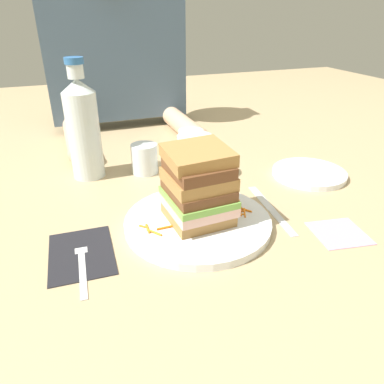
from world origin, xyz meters
name	(u,v)px	position (x,y,z in m)	size (l,w,h in m)	color
ground_plane	(201,220)	(0.00, 0.00, 0.00)	(3.00, 3.00, 0.00)	tan
main_plate	(198,222)	(-0.01, -0.01, 0.01)	(0.27, 0.27, 0.01)	white
sandwich	(198,186)	(-0.01, -0.01, 0.08)	(0.11, 0.12, 0.14)	#A87A42
carrot_shred_0	(148,228)	(-0.11, -0.01, 0.02)	(0.00, 0.00, 0.02)	orange
carrot_shred_1	(154,232)	(-0.10, -0.03, 0.02)	(0.00, 0.00, 0.03)	orange
carrot_shred_2	(166,227)	(-0.08, -0.02, 0.02)	(0.00, 0.00, 0.03)	orange
carrot_shred_3	(144,227)	(-0.11, -0.01, 0.02)	(0.00, 0.00, 0.02)	orange
carrot_shred_4	(148,229)	(-0.11, -0.02, 0.02)	(0.00, 0.00, 0.03)	orange
carrot_shred_5	(245,213)	(0.08, -0.03, 0.02)	(0.00, 0.00, 0.03)	orange
carrot_shred_6	(240,206)	(0.08, 0.00, 0.02)	(0.00, 0.00, 0.03)	orange
carrot_shred_7	(228,213)	(0.05, -0.02, 0.02)	(0.00, 0.00, 0.02)	orange
carrot_shred_8	(244,209)	(0.08, -0.02, 0.02)	(0.00, 0.00, 0.03)	orange
carrot_shred_9	(234,208)	(0.07, 0.00, 0.02)	(0.00, 0.00, 0.03)	orange
carrot_shred_10	(238,211)	(0.07, -0.02, 0.02)	(0.00, 0.00, 0.03)	orange
carrot_shred_11	(236,204)	(0.08, 0.01, 0.02)	(0.00, 0.00, 0.03)	orange
carrot_shred_12	(241,211)	(0.07, -0.02, 0.02)	(0.00, 0.00, 0.03)	orange
carrot_shred_13	(239,214)	(0.06, -0.03, 0.02)	(0.00, 0.00, 0.02)	orange
carrot_shred_14	(233,209)	(0.06, -0.01, 0.02)	(0.00, 0.00, 0.03)	orange
napkin_dark	(81,253)	(-0.22, -0.03, 0.00)	(0.10, 0.14, 0.00)	black
fork	(82,260)	(-0.22, -0.05, 0.00)	(0.02, 0.17, 0.00)	silver
knife	(272,210)	(0.14, -0.02, 0.00)	(0.04, 0.20, 0.00)	silver
juice_glass	(195,159)	(0.06, 0.19, 0.05)	(0.08, 0.08, 0.10)	white
water_bottle	(83,127)	(-0.17, 0.28, 0.12)	(0.07, 0.07, 0.27)	silver
empty_tumbler_0	(191,146)	(0.08, 0.28, 0.04)	(0.06, 0.06, 0.08)	silver
empty_tumbler_1	(145,159)	(-0.04, 0.25, 0.04)	(0.06, 0.06, 0.07)	silver
side_plate	(309,173)	(0.31, 0.10, 0.01)	(0.17, 0.17, 0.01)	white
napkin_pink	(339,233)	(0.21, -0.13, 0.00)	(0.09, 0.09, 0.00)	pink
diner_across	(115,37)	(-0.02, 0.65, 0.28)	(0.43, 0.44, 0.58)	#DBAD89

